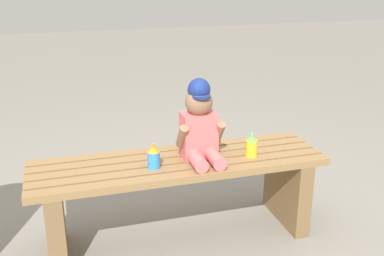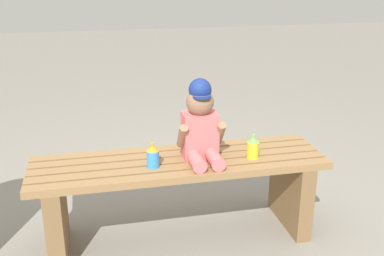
{
  "view_description": "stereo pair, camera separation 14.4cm",
  "coord_description": "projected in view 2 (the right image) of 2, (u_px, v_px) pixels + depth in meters",
  "views": [
    {
      "loc": [
        -0.54,
        -2.05,
        1.37
      ],
      "look_at": [
        0.05,
        -0.05,
        0.62
      ],
      "focal_mm": 43.51,
      "sensor_mm": 36.0,
      "label": 1
    },
    {
      "loc": [
        -0.4,
        -2.09,
        1.37
      ],
      "look_at": [
        0.05,
        -0.05,
        0.62
      ],
      "focal_mm": 43.51,
      "sensor_mm": 36.0,
      "label": 2
    }
  ],
  "objects": [
    {
      "name": "ground_plane",
      "position": [
        180.0,
        236.0,
        2.46
      ],
      "size": [
        16.0,
        16.0,
        0.0
      ],
      "primitive_type": "plane",
      "color": "gray"
    },
    {
      "name": "park_bench",
      "position": [
        180.0,
        186.0,
        2.36
      ],
      "size": [
        1.47,
        0.4,
        0.44
      ],
      "color": "olive",
      "rests_on": "ground_plane"
    },
    {
      "name": "sippy_cup_right",
      "position": [
        253.0,
        147.0,
        2.32
      ],
      "size": [
        0.06,
        0.06,
        0.12
      ],
      "color": "yellow",
      "rests_on": "park_bench"
    },
    {
      "name": "child_figure",
      "position": [
        201.0,
        125.0,
        2.27
      ],
      "size": [
        0.23,
        0.27,
        0.4
      ],
      "color": "#E56666",
      "rests_on": "park_bench"
    },
    {
      "name": "sippy_cup_left",
      "position": [
        153.0,
        156.0,
        2.21
      ],
      "size": [
        0.06,
        0.06,
        0.12
      ],
      "color": "#338CE5",
      "rests_on": "park_bench"
    }
  ]
}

